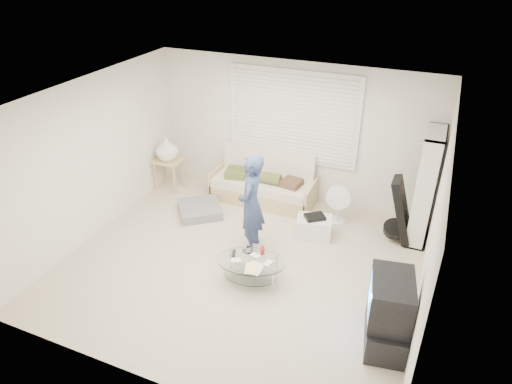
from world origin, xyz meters
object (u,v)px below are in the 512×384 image
at_px(coffee_table, 251,265).
at_px(tv_unit, 388,312).
at_px(bookshelf, 425,187).
at_px(futon_sofa, 264,185).

bearing_deg(coffee_table, tv_unit, -11.17).
xyz_separation_m(bookshelf, tv_unit, (-0.13, -2.42, -0.46)).
distance_m(futon_sofa, coffee_table, 2.29).
relative_size(futon_sofa, bookshelf, 1.03).
distance_m(tv_unit, coffee_table, 1.93).
bearing_deg(coffee_table, bookshelf, 45.38).
relative_size(bookshelf, coffee_table, 1.68).
distance_m(bookshelf, tv_unit, 2.46).
bearing_deg(futon_sofa, tv_unit, -44.62).
bearing_deg(futon_sofa, coffee_table, -72.28).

